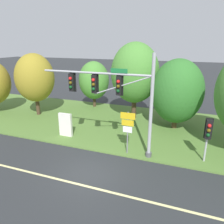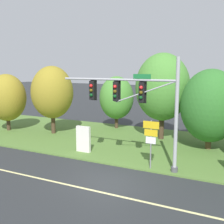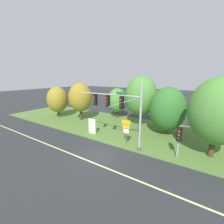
% 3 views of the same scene
% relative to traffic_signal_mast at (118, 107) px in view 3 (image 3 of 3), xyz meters
% --- Properties ---
extents(ground_plane, '(160.00, 160.00, 0.00)m').
position_rel_traffic_signal_mast_xyz_m(ground_plane, '(-0.58, -2.97, -4.27)').
color(ground_plane, '#282B2D').
extents(lane_stripe, '(36.00, 0.16, 0.01)m').
position_rel_traffic_signal_mast_xyz_m(lane_stripe, '(-0.58, -4.17, -4.27)').
color(lane_stripe, beige).
rests_on(lane_stripe, ground).
extents(grass_verge, '(48.00, 11.50, 0.10)m').
position_rel_traffic_signal_mast_xyz_m(grass_verge, '(-0.58, 5.28, -4.22)').
color(grass_verge, '#517533').
rests_on(grass_verge, ground).
extents(traffic_signal_mast, '(7.89, 0.49, 6.72)m').
position_rel_traffic_signal_mast_xyz_m(traffic_signal_mast, '(0.00, 0.00, 0.00)').
color(traffic_signal_mast, '#9EA0A5').
rests_on(traffic_signal_mast, grass_verge).
extents(pedestrian_signal_near_kerb, '(0.46, 0.55, 2.95)m').
position_rel_traffic_signal_mast_xyz_m(pedestrian_signal_near_kerb, '(5.91, 0.50, -2.06)').
color(pedestrian_signal_near_kerb, '#9EA0A5').
rests_on(pedestrian_signal_near_kerb, grass_verge).
extents(route_sign_post, '(0.99, 0.08, 2.99)m').
position_rel_traffic_signal_mast_xyz_m(route_sign_post, '(0.98, -0.09, -2.16)').
color(route_sign_post, slate).
rests_on(route_sign_post, grass_verge).
extents(tree_nearest_road, '(3.64, 3.64, 5.50)m').
position_rel_traffic_signal_mast_xyz_m(tree_nearest_road, '(-14.97, 3.80, -0.96)').
color(tree_nearest_road, '#423021').
rests_on(tree_nearest_road, grass_verge).
extents(tree_left_of_mast, '(3.86, 3.86, 6.26)m').
position_rel_traffic_signal_mast_xyz_m(tree_left_of_mast, '(-10.19, 4.73, -0.33)').
color(tree_left_of_mast, '#423021').
rests_on(tree_left_of_mast, grass_verge).
extents(tree_behind_signpost, '(3.44, 3.44, 5.24)m').
position_rel_traffic_signal_mast_xyz_m(tree_behind_signpost, '(-5.90, 9.47, -1.09)').
color(tree_behind_signpost, '#423021').
rests_on(tree_behind_signpost, grass_verge).
extents(tree_mid_verge, '(4.56, 4.56, 7.33)m').
position_rel_traffic_signal_mast_xyz_m(tree_mid_verge, '(-0.53, 7.23, 0.29)').
color(tree_mid_verge, '#423021').
rests_on(tree_mid_verge, grass_verge).
extents(tree_tall_centre, '(4.38, 4.38, 6.03)m').
position_rel_traffic_signal_mast_xyz_m(tree_tall_centre, '(3.55, 5.89, -0.88)').
color(tree_tall_centre, '#4C3823').
rests_on(tree_tall_centre, grass_verge).
extents(tree_right_far, '(4.78, 4.78, 7.26)m').
position_rel_traffic_signal_mast_xyz_m(tree_right_far, '(8.47, 2.57, 0.09)').
color(tree_right_far, '#423021').
rests_on(tree_right_far, grass_verge).
extents(info_kiosk, '(1.10, 0.24, 1.90)m').
position_rel_traffic_signal_mast_xyz_m(info_kiosk, '(-4.52, 1.00, -3.23)').
color(info_kiosk, silver).
rests_on(info_kiosk, grass_verge).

